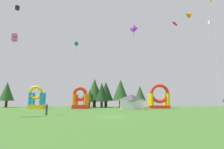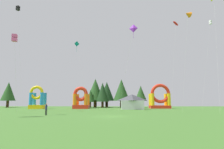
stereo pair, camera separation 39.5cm
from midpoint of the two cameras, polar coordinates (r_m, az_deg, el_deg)
name	(u,v)px [view 2 (the right image)]	position (r m, az deg, el deg)	size (l,w,h in m)	color
ground_plane	(111,117)	(28.97, 0.03, -11.75)	(120.00, 120.00, 0.00)	#3D6B28
kite_teal_diamond	(77,45)	(51.55, -9.66, 8.26)	(3.96, 1.49, 16.73)	#0C7F7A
kite_black_box	(18,9)	(54.50, -24.75, 16.48)	(1.25, 3.90, 24.29)	black
kite_pink_box	(15,38)	(37.35, -25.45, 9.26)	(1.47, 4.90, 13.07)	#EA599E
kite_orange_delta	(188,14)	(47.92, 20.78, 15.60)	(1.88, 3.94, 21.31)	orange
kite_purple_diamond	(133,29)	(41.63, 6.28, 12.64)	(3.63, 5.02, 17.18)	purple
kite_red_parafoil	(176,24)	(65.89, 17.64, 13.50)	(4.76, 5.23, 26.16)	red
kite_white_box	(210,23)	(61.21, 26.13, 12.96)	(5.37, 3.56, 23.37)	white
person_left_edge	(46,108)	(32.88, -17.67, -9.06)	(0.35, 0.35, 1.78)	black
inflatable_yellow_castle	(81,101)	(60.15, -8.50, -7.25)	(4.44, 4.35, 6.35)	red
inflatable_orange_dome	(160,99)	(63.68, 13.49, -6.78)	(6.06, 4.25, 7.38)	red
inflatable_blue_arch	(37,100)	(62.65, -20.07, -6.78)	(4.14, 3.54, 6.58)	yellow
festival_tent	(132,102)	(55.53, 5.88, -7.65)	(5.90, 4.24, 4.01)	silver
tree_row_0	(8,91)	(81.46, -27.01, -4.28)	(5.05, 5.05, 9.00)	#4C331E
tree_row_1	(90,96)	(70.33, -5.92, -6.00)	(2.96, 2.96, 6.16)	#4C331E
tree_row_2	(95,90)	(72.73, -4.56, -4.26)	(6.12, 6.12, 10.19)	#4C331E
tree_row_3	(103,92)	(70.50, -2.51, -4.99)	(4.53, 4.53, 8.62)	#4C331E
tree_row_4	(107,91)	(74.96, -1.34, -4.78)	(5.51, 5.51, 9.28)	#4C331E
tree_row_5	(121,90)	(72.10, 2.82, -4.39)	(5.81, 5.81, 9.95)	#4C331E
tree_row_6	(141,93)	(69.61, 8.24, -5.28)	(3.96, 3.96, 7.40)	#4C331E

